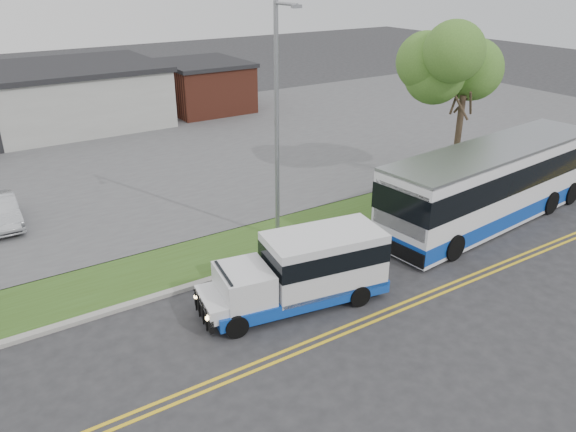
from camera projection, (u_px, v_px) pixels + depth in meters
ground at (249, 287)px, 20.47m from camera, size 140.00×140.00×0.00m
lane_line_north at (309, 341)px, 17.51m from camera, size 70.00×0.12×0.01m
lane_line_south at (315, 346)px, 17.28m from camera, size 70.00×0.12×0.01m
curb at (234, 273)px, 21.28m from camera, size 80.00×0.30×0.15m
verge at (214, 255)px, 22.67m from camera, size 80.00×3.30×0.10m
parking_lot at (109, 161)px, 33.47m from camera, size 80.00×25.00×0.10m
brick_wing at (203, 86)px, 44.80m from camera, size 6.30×7.30×3.90m
tree_east at (467, 68)px, 27.19m from camera, size 5.20×5.20×8.33m
streetlight_near at (278, 119)px, 21.91m from camera, size 0.35×1.53×9.50m
shuttle_bus at (307, 268)px, 19.08m from camera, size 6.73×3.09×2.49m
transit_bus at (492, 184)px, 25.17m from camera, size 12.84×4.08×3.50m
parked_car_a at (1, 211)px, 24.93m from camera, size 1.43×3.99×1.31m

